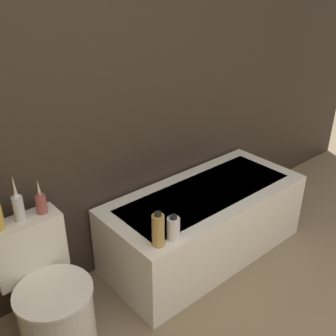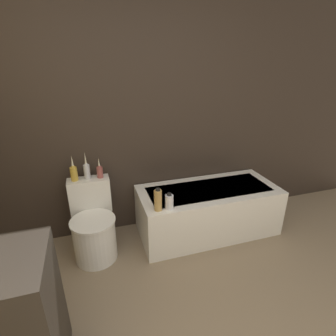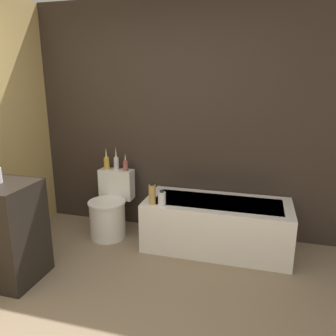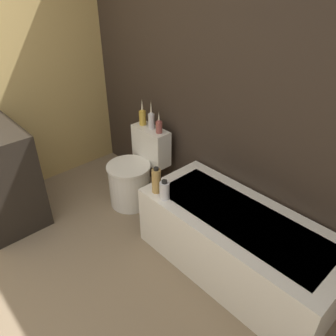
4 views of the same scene
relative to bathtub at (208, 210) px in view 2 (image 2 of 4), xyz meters
The scene contains 8 objects.
wall_back_tiled 1.33m from the bathtub, 152.66° to the left, with size 6.40×0.06×2.60m.
bathtub is the anchor object (origin of this frame).
toilet 1.22m from the bathtub, behind, with size 0.42×0.58×0.72m.
vase_gold 1.46m from the bathtub, behind, with size 0.07×0.07×0.26m.
vase_silver 1.36m from the bathtub, behind, with size 0.06×0.06×0.27m.
vase_bronze 1.24m from the bathtub, 169.78° to the left, with size 0.06×0.06×0.21m.
shampoo_bottle_tall 0.77m from the bathtub, 159.00° to the right, with size 0.07×0.07×0.22m.
shampoo_bottle_short 0.67m from the bathtub, 154.41° to the right, with size 0.08×0.08×0.16m.
Camera 2 is at (-0.43, -0.49, 1.81)m, focal length 28.00 mm.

